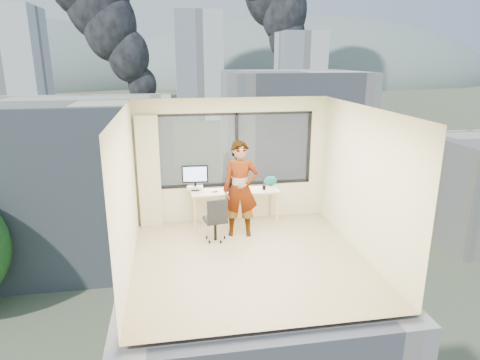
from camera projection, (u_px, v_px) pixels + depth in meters
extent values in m
cube|color=tan|center=(250.00, 259.00, 7.30)|extent=(4.00, 4.00, 0.01)
cube|color=white|center=(251.00, 109.00, 6.56)|extent=(4.00, 4.00, 0.01)
cube|color=beige|center=(282.00, 237.00, 5.04)|extent=(4.00, 0.01, 2.60)
cube|color=beige|center=(126.00, 194.00, 6.61)|extent=(0.01, 4.00, 2.60)
cube|color=beige|center=(363.00, 182.00, 7.25)|extent=(0.01, 4.00, 2.60)
cube|color=beige|center=(149.00, 172.00, 8.47)|extent=(0.45, 0.14, 2.30)
cube|color=tan|center=(235.00, 207.00, 8.76)|extent=(1.80, 0.60, 0.75)
imported|color=#2D2D33|center=(240.00, 189.00, 8.07)|extent=(0.75, 0.55, 1.88)
cube|color=white|center=(195.00, 187.00, 8.72)|extent=(0.36, 0.32, 0.08)
cube|color=black|center=(215.00, 192.00, 8.51)|extent=(0.13, 0.09, 0.01)
cylinder|color=black|center=(264.00, 187.00, 8.66)|extent=(0.08, 0.08, 0.09)
ellipsoid|color=#0D5040|center=(270.00, 181.00, 8.92)|extent=(0.28, 0.15, 0.22)
cube|color=#515B3D|center=(173.00, 118.00, 124.76)|extent=(400.00, 400.00, 0.04)
cube|color=beige|center=(81.00, 182.00, 36.20)|extent=(16.00, 12.00, 14.00)
cube|color=silver|center=(290.00, 145.00, 46.87)|extent=(14.00, 13.00, 16.00)
cube|color=silver|center=(10.00, 74.00, 91.54)|extent=(14.00, 14.00, 28.00)
cube|color=silver|center=(199.00, 66.00, 121.84)|extent=(13.00, 13.00, 30.00)
cube|color=silver|center=(300.00, 71.00, 147.28)|extent=(15.00, 15.00, 26.00)
ellipsoid|color=slate|center=(297.00, 81.00, 330.09)|extent=(300.00, 220.00, 96.00)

